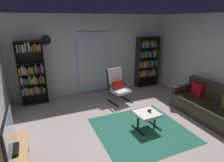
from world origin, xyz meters
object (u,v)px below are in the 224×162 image
cell_phone (150,111)px  wall_clock (46,40)px  bookshelf_near_sofa (146,61)px  tv_remote (149,111)px  television (9,135)px  lounge_armchair (118,85)px  ottoman (147,115)px  tv_stand (14,160)px  bookshelf_near_tv (32,73)px  leather_sofa (208,105)px

cell_phone → wall_clock: 3.59m
bookshelf_near_sofa → tv_remote: 3.04m
television → bookshelf_near_sofa: (4.35, 2.87, 0.22)m
lounge_armchair → ottoman: bearing=-91.0°
tv_stand → tv_remote: (2.79, 0.32, 0.12)m
ottoman → tv_remote: tv_remote is taller
bookshelf_near_tv → leather_sofa: bookshelf_near_tv is taller
leather_sofa → tv_remote: 1.74m
lounge_armchair → wall_clock: wall_clock is taller
tv_stand → bookshelf_near_sofa: (4.35, 2.87, 0.67)m
tv_stand → cell_phone: 2.84m
leather_sofa → cell_phone: size_ratio=12.86×
cell_phone → wall_clock: bearing=171.8°
bookshelf_near_sofa → cell_phone: bearing=-121.3°
leather_sofa → wall_clock: wall_clock is taller
leather_sofa → wall_clock: bearing=142.0°
tv_stand → bookshelf_near_sofa: bookshelf_near_sofa is taller
bookshelf_near_sofa → wall_clock: (-3.46, 0.14, 0.88)m
cell_phone → leather_sofa: bearing=39.5°
bookshelf_near_tv → wall_clock: 1.04m
bookshelf_near_sofa → ottoman: bearing=-122.4°
television → leather_sofa: television is taller
leather_sofa → ottoman: bearing=175.3°
tv_stand → bookshelf_near_sofa: 5.25m
tv_stand → wall_clock: (0.89, 3.01, 1.55)m
leather_sofa → ottoman: 1.80m
tv_remote → cell_phone: (0.03, 0.03, -0.00)m
bookshelf_near_tv → bookshelf_near_sofa: size_ratio=1.02×
bookshelf_near_sofa → lounge_armchair: 1.88m
wall_clock → lounge_armchair: bearing=-28.8°
tv_stand → bookshelf_near_tv: bookshelf_near_tv is taller
leather_sofa → television: bearing=-177.9°
bookshelf_near_tv → tv_remote: bearing=-46.2°
cell_phone → tv_remote: bearing=-91.1°
tv_stand → lounge_armchair: 3.40m
bookshelf_near_tv → cell_phone: size_ratio=13.36×
leather_sofa → lounge_armchair: (-1.76, 1.82, 0.22)m
tv_remote → cell_phone: size_ratio=1.03×
bookshelf_near_sofa → cell_phone: bookshelf_near_sofa is taller
bookshelf_near_tv → ottoman: size_ratio=3.45×
cell_phone → wall_clock: size_ratio=0.48×
tv_stand → television: (0.00, 0.00, 0.45)m
tv_stand → tv_remote: size_ratio=7.96×
cell_phone → wall_clock: wall_clock is taller
bookshelf_near_sofa → tv_remote: size_ratio=12.68×
tv_stand → ottoman: tv_stand is taller
tv_stand → tv_remote: bearing=6.5°
bookshelf_near_tv → tv_remote: bookshelf_near_tv is taller
ottoman → tv_remote: size_ratio=3.77×
bookshelf_near_tv → television: bearing=-97.7°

